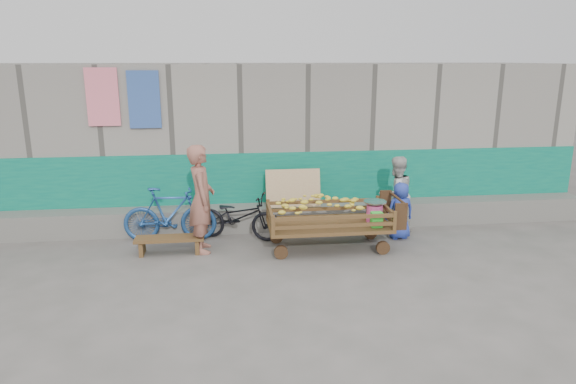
{
  "coord_description": "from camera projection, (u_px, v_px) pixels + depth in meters",
  "views": [
    {
      "loc": [
        -0.89,
        -6.79,
        3.1
      ],
      "look_at": [
        0.08,
        1.2,
        1.0
      ],
      "focal_mm": 32.0,
      "sensor_mm": 36.0,
      "label": 1
    }
  ],
  "objects": [
    {
      "name": "woman",
      "position": [
        396.0,
        195.0,
        9.29
      ],
      "size": [
        0.82,
        0.73,
        1.41
      ],
      "primitive_type": "imported",
      "rotation": [
        0.0,
        0.0,
        3.48
      ],
      "color": "beige",
      "rests_on": "ground"
    },
    {
      "name": "building_wall",
      "position": [
        268.0,
        138.0,
        10.92
      ],
      "size": [
        12.0,
        3.5,
        3.0
      ],
      "color": "gray",
      "rests_on": "ground"
    },
    {
      "name": "bicycle_dark",
      "position": [
        238.0,
        217.0,
        8.99
      ],
      "size": [
        1.66,
        1.01,
        0.82
      ],
      "primitive_type": "imported",
      "rotation": [
        0.0,
        0.0,
        1.25
      ],
      "color": "black",
      "rests_on": "ground"
    },
    {
      "name": "bench",
      "position": [
        170.0,
        241.0,
        8.37
      ],
      "size": [
        1.11,
        0.33,
        0.28
      ],
      "color": "brown",
      "rests_on": "ground"
    },
    {
      "name": "bicycle_blue",
      "position": [
        170.0,
        214.0,
        8.88
      ],
      "size": [
        1.62,
        0.53,
        0.96
      ],
      "primitive_type": "imported",
      "rotation": [
        0.0,
        0.0,
        1.52
      ],
      "color": "#235094",
      "rests_on": "ground"
    },
    {
      "name": "ground",
      "position": [
        293.0,
        280.0,
        7.41
      ],
      "size": [
        80.0,
        80.0,
        0.0
      ],
      "primitive_type": "plane",
      "color": "#57554F",
      "rests_on": "ground"
    },
    {
      "name": "vendor_man",
      "position": [
        202.0,
        199.0,
        8.32
      ],
      "size": [
        0.48,
        0.68,
        1.78
      ],
      "primitive_type": "imported",
      "rotation": [
        0.0,
        0.0,
        1.65
      ],
      "color": "#9A5E4E",
      "rests_on": "ground"
    },
    {
      "name": "child",
      "position": [
        400.0,
        211.0,
        9.0
      ],
      "size": [
        0.53,
        0.38,
        1.02
      ],
      "primitive_type": "imported",
      "rotation": [
        0.0,
        0.0,
        3.27
      ],
      "color": "#283FAB",
      "rests_on": "ground"
    },
    {
      "name": "banana_cart",
      "position": [
        327.0,
        212.0,
        8.47
      ],
      "size": [
        2.2,
        1.0,
        0.94
      ],
      "color": "brown",
      "rests_on": "ground"
    }
  ]
}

